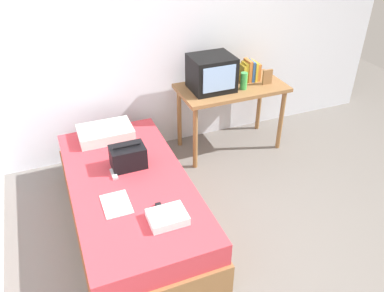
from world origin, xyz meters
name	(u,v)px	position (x,y,z in m)	size (l,w,h in m)	color
ground_plane	(258,255)	(0.00, 0.00, 0.00)	(8.00, 8.00, 0.00)	slate
wall_back	(173,31)	(0.00, 2.00, 1.30)	(5.20, 0.10, 2.60)	silver
bed	(131,202)	(-0.86, 0.76, 0.23)	(1.00, 2.00, 0.48)	olive
desk	(231,95)	(0.51, 1.58, 0.67)	(1.16, 0.60, 0.76)	olive
tv	(212,73)	(0.27, 1.60, 0.94)	(0.44, 0.39, 0.36)	black
water_bottle	(244,81)	(0.59, 1.47, 0.85)	(0.07, 0.07, 0.18)	green
book_row	(250,71)	(0.75, 1.66, 0.87)	(0.21, 0.17, 0.24)	gold
picture_frame	(267,77)	(0.88, 1.49, 0.85)	(0.11, 0.02, 0.16)	olive
pillow	(106,133)	(-0.90, 1.52, 0.53)	(0.52, 0.35, 0.11)	silver
handbag	(128,157)	(-0.81, 0.96, 0.58)	(0.30, 0.20, 0.22)	black
magazine	(116,204)	(-1.02, 0.50, 0.48)	(0.21, 0.29, 0.01)	white
remote_dark	(161,210)	(-0.73, 0.30, 0.49)	(0.04, 0.16, 0.02)	black
remote_silver	(114,174)	(-0.96, 0.88, 0.49)	(0.04, 0.14, 0.02)	#B7B7BC
folded_towel	(167,217)	(-0.71, 0.18, 0.51)	(0.28, 0.22, 0.07)	white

